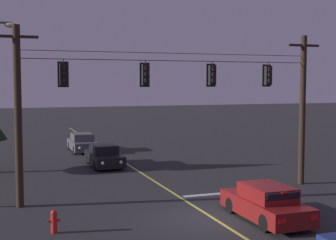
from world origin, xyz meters
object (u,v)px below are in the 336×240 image
object	(u,v)px
car_oncoming_lead	(104,156)
fire_hydrant	(54,221)
traffic_light_centre	(212,75)
traffic_light_right_inner	(268,75)
traffic_light_left_inner	(146,75)
car_waiting_near_lane	(266,204)
traffic_light_leftmost	(64,74)
car_oncoming_trailing	(82,143)

from	to	relation	value
car_oncoming_lead	fire_hydrant	distance (m)	13.71
traffic_light_centre	traffic_light_right_inner	world-z (taller)	same
traffic_light_left_inner	car_waiting_near_lane	size ratio (longest dim) A/B	0.28
car_oncoming_lead	fire_hydrant	world-z (taller)	car_oncoming_lead
car_oncoming_lead	traffic_light_left_inner	bearing A→B (deg)	-89.19
car_waiting_near_lane	fire_hydrant	distance (m)	7.99
traffic_light_leftmost	car_waiting_near_lane	xyz separation A→B (m)	(6.98, -5.22, -5.04)
traffic_light_leftmost	traffic_light_left_inner	xyz separation A→B (m)	(3.71, 0.00, 0.00)
car_oncoming_lead	car_oncoming_trailing	distance (m)	7.20
traffic_light_leftmost	traffic_light_left_inner	distance (m)	3.71
traffic_light_leftmost	car_oncoming_lead	bearing A→B (deg)	67.82
car_oncoming_trailing	traffic_light_right_inner	bearing A→B (deg)	-67.05
traffic_light_left_inner	car_oncoming_trailing	distance (m)	16.77
traffic_light_leftmost	traffic_light_centre	bearing A→B (deg)	0.00
traffic_light_leftmost	traffic_light_centre	size ratio (longest dim) A/B	1.00
traffic_light_leftmost	car_waiting_near_lane	bearing A→B (deg)	-36.81
fire_hydrant	car_waiting_near_lane	bearing A→B (deg)	-7.73
car_waiting_near_lane	fire_hydrant	size ratio (longest dim) A/B	5.15
traffic_light_leftmost	car_waiting_near_lane	size ratio (longest dim) A/B	0.28
car_oncoming_lead	fire_hydrant	size ratio (longest dim) A/B	5.26
traffic_light_right_inner	fire_hydrant	bearing A→B (deg)	-159.53
traffic_light_leftmost	fire_hydrant	xyz separation A→B (m)	(-0.94, -4.14, -5.24)
traffic_light_centre	car_waiting_near_lane	world-z (taller)	traffic_light_centre
traffic_light_left_inner	traffic_light_centre	world-z (taller)	same
traffic_light_centre	car_oncoming_lead	world-z (taller)	traffic_light_centre
traffic_light_centre	car_waiting_near_lane	xyz separation A→B (m)	(-0.09, -5.22, -5.04)
car_waiting_near_lane	car_oncoming_trailing	distance (m)	21.51
traffic_light_left_inner	car_oncoming_lead	distance (m)	10.14
traffic_light_right_inner	traffic_light_left_inner	bearing A→B (deg)	180.00
traffic_light_leftmost	fire_hydrant	bearing A→B (deg)	-102.83
traffic_light_right_inner	car_oncoming_lead	xyz separation A→B (m)	(-6.57, 8.79, -5.04)
traffic_light_centre	traffic_light_right_inner	xyz separation A→B (m)	(3.09, 0.00, 0.00)
fire_hydrant	traffic_light_left_inner	bearing A→B (deg)	41.69
car_oncoming_lead	car_oncoming_trailing	size ratio (longest dim) A/B	1.00
traffic_light_leftmost	car_oncoming_lead	distance (m)	10.75
traffic_light_leftmost	car_oncoming_lead	size ratio (longest dim) A/B	0.28
traffic_light_centre	car_oncoming_trailing	bearing A→B (deg)	102.97
traffic_light_right_inner	car_oncoming_lead	world-z (taller)	traffic_light_right_inner
traffic_light_left_inner	fire_hydrant	world-z (taller)	traffic_light_left_inner
car_waiting_near_lane	car_oncoming_lead	size ratio (longest dim) A/B	0.98
car_oncoming_trailing	traffic_light_centre	bearing A→B (deg)	-77.03
car_oncoming_trailing	fire_hydrant	size ratio (longest dim) A/B	5.26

